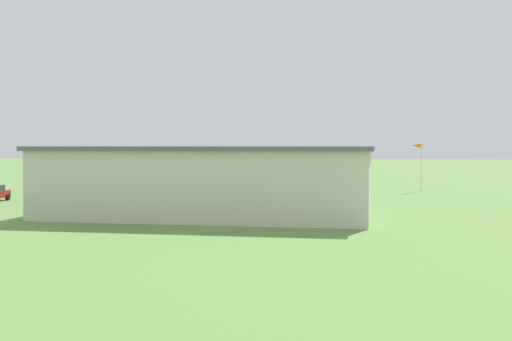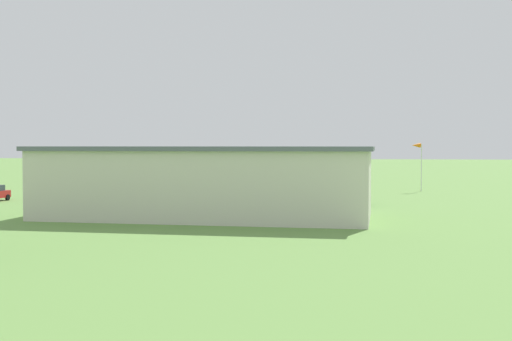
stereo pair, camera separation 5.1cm
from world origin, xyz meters
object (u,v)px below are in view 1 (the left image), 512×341
person_near_hangar_door (157,192)px  windsock (417,149)px  car_orange (107,196)px  hangar (206,182)px  car_green (354,196)px  person_walking_on_apron (144,191)px  car_silver (51,193)px  person_at_fence_line (317,196)px  biplane (273,160)px

person_near_hangar_door → windsock: bearing=-148.3°
car_orange → windsock: bearing=-145.3°
hangar → person_near_hangar_door: (9.11, -16.24, -2.01)m
windsock → car_green: bearing=69.6°
car_green → windsock: windsock is taller
person_walking_on_apron → windsock: 35.24m
hangar → windsock: size_ratio=4.40×
car_green → car_silver: (31.40, 0.07, -0.01)m
person_at_fence_line → biplane: bearing=-73.4°
car_silver → person_at_fence_line: 27.75m
person_walking_on_apron → windsock: (-30.53, -17.01, 4.55)m
car_green → person_walking_on_apron: person_walking_on_apron is taller
car_orange → car_silver: (6.66, -1.42, 0.06)m
car_orange → windsock: 39.90m
car_green → car_silver: 31.40m
car_silver → person_near_hangar_door: person_near_hangar_door is taller
biplane → windsock: size_ratio=1.42×
biplane → car_green: bearing=113.4°
person_near_hangar_door → hangar: bearing=119.3°
car_orange → person_near_hangar_door: bearing=-128.4°
car_orange → person_at_fence_line: person_at_fence_line is taller
car_green → person_near_hangar_door: size_ratio=2.55×
car_green → car_orange: car_green is taller
hangar → person_walking_on_apron: 20.28m
hangar → car_silver: size_ratio=5.88×
person_at_fence_line → windsock: windsock is taller
car_orange → person_near_hangar_door: (-3.77, -4.75, 0.09)m
biplane → person_walking_on_apron: (11.54, 21.75, -2.95)m
hangar → car_orange: hangar is taller
hangar → biplane: 38.81m
biplane → car_silver: size_ratio=1.89×
car_orange → person_near_hangar_door: 6.06m
person_walking_on_apron → person_at_fence_line: size_ratio=1.09×
biplane → person_near_hangar_door: bearing=66.5°
hangar → biplane: (-0.71, -38.79, 0.93)m
person_near_hangar_door → person_walking_on_apron: size_ratio=1.00×
car_green → person_near_hangar_door: person_near_hangar_door is taller
biplane → car_green: 28.26m
biplane → car_silver: 32.99m
car_green → person_near_hangar_door: 21.22m
car_silver → car_orange: bearing=167.9°
person_walking_on_apron → person_at_fence_line: 19.31m
hangar → person_at_fence_line: size_ratio=16.83×
person_at_fence_line → windsock: bearing=-119.5°
hangar → car_silver: 23.51m
car_green → windsock: size_ratio=0.73×
car_silver → biplane: bearing=-128.0°
car_orange → person_near_hangar_door: size_ratio=2.67×
biplane → windsock: (-19.00, 4.75, 1.60)m
windsock → hangar: bearing=59.9°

